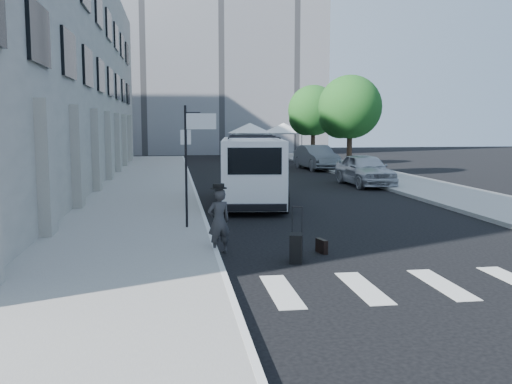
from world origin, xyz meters
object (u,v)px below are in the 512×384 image
object	(u,v)px
businessman	(219,221)
parked_car_b	(316,157)
parked_car_a	(365,170)
briefcase	(322,246)
parked_car_c	(266,151)
cargo_van	(252,171)
suitcase	(296,248)

from	to	relation	value
businessman	parked_car_b	size ratio (longest dim) A/B	0.31
parked_car_b	parked_car_a	bearing A→B (deg)	-96.13
briefcase	parked_car_c	xyz separation A→B (m)	(4.49, 35.34, 0.60)
businessman	cargo_van	bearing A→B (deg)	-122.26
cargo_van	parked_car_a	xyz separation A→B (m)	(6.59, 5.82, -0.50)
briefcase	suitcase	size ratio (longest dim) A/B	0.35
cargo_van	parked_car_b	xyz separation A→B (m)	(6.72, 16.19, -0.48)
parked_car_a	cargo_van	bearing A→B (deg)	-140.57
briefcase	cargo_van	size ratio (longest dim) A/B	0.06
suitcase	parked_car_a	size ratio (longest dim) A/B	0.26
parked_car_a	parked_car_b	bearing A→B (deg)	87.20
businessman	briefcase	bearing A→B (deg)	153.53
businessman	parked_car_a	size ratio (longest dim) A/B	0.33
businessman	briefcase	world-z (taller)	businessman
briefcase	parked_car_b	distance (m)	25.59
parked_car_a	suitcase	bearing A→B (deg)	-116.37
parked_car_c	suitcase	bearing A→B (deg)	-97.22
cargo_van	businessman	bearing A→B (deg)	-96.91
cargo_van	parked_car_b	world-z (taller)	cargo_van
cargo_van	parked_car_c	bearing A→B (deg)	85.93
parked_car_c	parked_car_b	bearing A→B (deg)	-79.51
cargo_van	briefcase	bearing A→B (deg)	-80.19
briefcase	parked_car_b	bearing A→B (deg)	63.02
briefcase	parked_car_c	bearing A→B (deg)	69.86
parked_car_a	parked_car_b	size ratio (longest dim) A/B	0.95
businessman	parked_car_a	xyz separation A→B (m)	(8.56, 14.11, 0.02)
cargo_van	parked_car_a	world-z (taller)	cargo_van
parked_car_a	parked_car_b	distance (m)	10.37
parked_car_b	parked_car_c	bearing A→B (deg)	93.99
cargo_van	parked_car_b	size ratio (longest dim) A/B	1.39
businessman	suitcase	distance (m)	2.07
businessman	cargo_van	xyz separation A→B (m)	(1.98, 8.29, 0.52)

